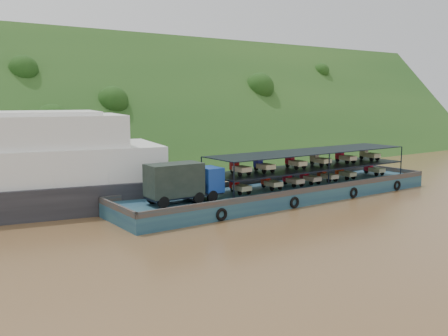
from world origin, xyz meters
TOP-DOWN VIEW (x-y plane):
  - ground at (0.00, 0.00)m, footprint 160.00×160.00m
  - hillside at (0.00, 36.00)m, footprint 140.00×39.60m
  - cargo_barge at (2.35, 0.13)m, footprint 35.00×7.18m

SIDE VIEW (x-z plane):
  - ground at x=0.00m, z-range 0.00..0.00m
  - hillside at x=0.00m, z-range -19.80..19.80m
  - cargo_barge at x=2.35m, z-range -1.14..3.40m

